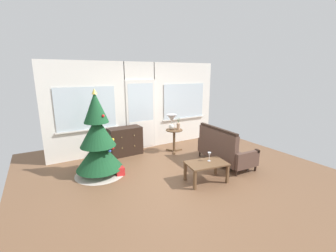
{
  "coord_description": "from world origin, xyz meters",
  "views": [
    {
      "loc": [
        -2.59,
        -3.98,
        2.26
      ],
      "look_at": [
        0.05,
        0.55,
        1.0
      ],
      "focal_mm": 24.01,
      "sensor_mm": 36.0,
      "label": 1
    }
  ],
  "objects_px": {
    "christmas_tree": "(98,143)",
    "gift_box": "(120,171)",
    "side_table": "(174,136)",
    "wine_glass": "(209,155)",
    "settee_sofa": "(223,150)",
    "table_lamp": "(172,120)",
    "dresser_cabinet": "(125,141)",
    "coffee_table": "(206,165)",
    "flower_vase": "(178,126)"
  },
  "relations": [
    {
      "from": "christmas_tree",
      "to": "flower_vase",
      "type": "xyz_separation_m",
      "value": [
        2.33,
        0.35,
        0.05
      ]
    },
    {
      "from": "table_lamp",
      "to": "flower_vase",
      "type": "relative_size",
      "value": 1.26
    },
    {
      "from": "gift_box",
      "to": "wine_glass",
      "type": "bearing_deg",
      "value": -36.44
    },
    {
      "from": "table_lamp",
      "to": "gift_box",
      "type": "relative_size",
      "value": 2.37
    },
    {
      "from": "christmas_tree",
      "to": "gift_box",
      "type": "distance_m",
      "value": 0.79
    },
    {
      "from": "dresser_cabinet",
      "to": "gift_box",
      "type": "height_order",
      "value": "dresser_cabinet"
    },
    {
      "from": "side_table",
      "to": "table_lamp",
      "type": "height_order",
      "value": "table_lamp"
    },
    {
      "from": "table_lamp",
      "to": "coffee_table",
      "type": "relative_size",
      "value": 0.48
    },
    {
      "from": "christmas_tree",
      "to": "dresser_cabinet",
      "type": "distance_m",
      "value": 1.35
    },
    {
      "from": "dresser_cabinet",
      "to": "wine_glass",
      "type": "xyz_separation_m",
      "value": [
        1.01,
        -2.36,
        0.18
      ]
    },
    {
      "from": "dresser_cabinet",
      "to": "side_table",
      "type": "xyz_separation_m",
      "value": [
        1.29,
        -0.5,
        0.08
      ]
    },
    {
      "from": "dresser_cabinet",
      "to": "gift_box",
      "type": "bearing_deg",
      "value": -115.61
    },
    {
      "from": "settee_sofa",
      "to": "gift_box",
      "type": "bearing_deg",
      "value": 164.5
    },
    {
      "from": "wine_glass",
      "to": "table_lamp",
      "type": "bearing_deg",
      "value": 83.36
    },
    {
      "from": "christmas_tree",
      "to": "table_lamp",
      "type": "distance_m",
      "value": 2.23
    },
    {
      "from": "table_lamp",
      "to": "coffee_table",
      "type": "distance_m",
      "value": 2.06
    },
    {
      "from": "settee_sofa",
      "to": "table_lamp",
      "type": "relative_size",
      "value": 3.49
    },
    {
      "from": "christmas_tree",
      "to": "flower_vase",
      "type": "bearing_deg",
      "value": 8.59
    },
    {
      "from": "side_table",
      "to": "coffee_table",
      "type": "height_order",
      "value": "side_table"
    },
    {
      "from": "settee_sofa",
      "to": "coffee_table",
      "type": "distance_m",
      "value": 1.1
    },
    {
      "from": "flower_vase",
      "to": "settee_sofa",
      "type": "bearing_deg",
      "value": -69.92
    },
    {
      "from": "side_table",
      "to": "gift_box",
      "type": "height_order",
      "value": "side_table"
    },
    {
      "from": "christmas_tree",
      "to": "coffee_table",
      "type": "distance_m",
      "value": 2.4
    },
    {
      "from": "settee_sofa",
      "to": "side_table",
      "type": "distance_m",
      "value": 1.49
    },
    {
      "from": "coffee_table",
      "to": "christmas_tree",
      "type": "bearing_deg",
      "value": 141.04
    },
    {
      "from": "coffee_table",
      "to": "gift_box",
      "type": "xyz_separation_m",
      "value": [
        -1.48,
        1.21,
        -0.27
      ]
    },
    {
      "from": "dresser_cabinet",
      "to": "gift_box",
      "type": "xyz_separation_m",
      "value": [
        -0.57,
        -1.19,
        -0.3
      ]
    },
    {
      "from": "coffee_table",
      "to": "table_lamp",
      "type": "bearing_deg",
      "value": 80.47
    },
    {
      "from": "christmas_tree",
      "to": "settee_sofa",
      "type": "distance_m",
      "value": 2.99
    },
    {
      "from": "flower_vase",
      "to": "christmas_tree",
      "type": "bearing_deg",
      "value": -171.41
    },
    {
      "from": "table_lamp",
      "to": "coffee_table",
      "type": "xyz_separation_m",
      "value": [
        -0.33,
        -1.95,
        -0.59
      ]
    },
    {
      "from": "side_table",
      "to": "gift_box",
      "type": "relative_size",
      "value": 3.57
    },
    {
      "from": "table_lamp",
      "to": "dresser_cabinet",
      "type": "bearing_deg",
      "value": 159.69
    },
    {
      "from": "table_lamp",
      "to": "wine_glass",
      "type": "relative_size",
      "value": 2.26
    },
    {
      "from": "side_table",
      "to": "table_lamp",
      "type": "bearing_deg",
      "value": 146.31
    },
    {
      "from": "gift_box",
      "to": "dresser_cabinet",
      "type": "bearing_deg",
      "value": 64.39
    },
    {
      "from": "christmas_tree",
      "to": "coffee_table",
      "type": "bearing_deg",
      "value": -38.96
    },
    {
      "from": "side_table",
      "to": "wine_glass",
      "type": "height_order",
      "value": "side_table"
    },
    {
      "from": "dresser_cabinet",
      "to": "settee_sofa",
      "type": "relative_size",
      "value": 0.59
    },
    {
      "from": "dresser_cabinet",
      "to": "christmas_tree",
      "type": "bearing_deg",
      "value": -135.9
    },
    {
      "from": "settee_sofa",
      "to": "flower_vase",
      "type": "distance_m",
      "value": 1.45
    },
    {
      "from": "table_lamp",
      "to": "flower_vase",
      "type": "xyz_separation_m",
      "value": [
        0.16,
        -0.1,
        -0.17
      ]
    },
    {
      "from": "table_lamp",
      "to": "wine_glass",
      "type": "bearing_deg",
      "value": -96.64
    },
    {
      "from": "table_lamp",
      "to": "gift_box",
      "type": "distance_m",
      "value": 2.13
    },
    {
      "from": "side_table",
      "to": "wine_glass",
      "type": "relative_size",
      "value": 3.39
    },
    {
      "from": "flower_vase",
      "to": "gift_box",
      "type": "height_order",
      "value": "flower_vase"
    },
    {
      "from": "christmas_tree",
      "to": "table_lamp",
      "type": "bearing_deg",
      "value": 11.76
    },
    {
      "from": "dresser_cabinet",
      "to": "wine_glass",
      "type": "bearing_deg",
      "value": -66.78
    },
    {
      "from": "gift_box",
      "to": "side_table",
      "type": "bearing_deg",
      "value": 20.41
    },
    {
      "from": "settee_sofa",
      "to": "table_lamp",
      "type": "height_order",
      "value": "table_lamp"
    }
  ]
}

